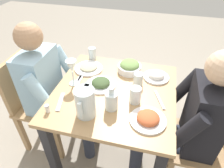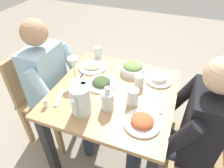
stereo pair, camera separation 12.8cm
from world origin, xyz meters
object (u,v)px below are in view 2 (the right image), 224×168
(chair_far, at_px, (211,152))
(plate_rice_curry, at_px, (142,122))
(salt_shaker, at_px, (45,103))
(wine_glass, at_px, (73,65))
(water_glass_near_right, at_px, (133,97))
(oil_carafe, at_px, (108,101))
(water_glass_center, at_px, (98,53))
(diner_near, at_px, (57,85))
(plate_yoghurt, at_px, (159,79))
(dining_table, at_px, (114,105))
(plate_dolmas, at_px, (101,83))
(water_pitcher, at_px, (81,100))
(chair_near, at_px, (40,93))
(plate_beans, at_px, (92,66))
(water_glass_far_right, at_px, (139,81))
(salad_bowl, at_px, (133,68))
(diner_far, at_px, (184,128))

(chair_far, relative_size, plate_rice_curry, 4.08)
(salt_shaker, bearing_deg, wine_glass, 171.33)
(water_glass_near_right, height_order, oil_carafe, oil_carafe)
(water_glass_near_right, bearing_deg, water_glass_center, -135.27)
(chair_far, xyz_separation_m, salt_shaker, (0.22, -1.06, 0.28))
(diner_near, height_order, plate_yoghurt, diner_near)
(dining_table, xyz_separation_m, plate_dolmas, (-0.03, -0.11, 0.16))
(dining_table, height_order, chair_far, chair_far)
(water_pitcher, height_order, plate_yoghurt, water_pitcher)
(water_glass_near_right, bearing_deg, dining_table, -116.22)
(plate_dolmas, bearing_deg, oil_carafe, 32.75)
(dining_table, relative_size, chair_near, 0.94)
(water_glass_near_right, bearing_deg, plate_yoghurt, 159.23)
(plate_rice_curry, xyz_separation_m, plate_yoghurt, (-0.45, 0.01, -0.00))
(plate_beans, height_order, oil_carafe, oil_carafe)
(plate_rice_curry, relative_size, water_glass_far_right, 2.35)
(water_glass_far_right, bearing_deg, chair_near, -83.50)
(water_glass_far_right, relative_size, wine_glass, 0.47)
(diner_near, height_order, salad_bowl, diner_near)
(chair_far, distance_m, plate_dolmas, 0.86)
(water_glass_far_right, bearing_deg, water_glass_near_right, 2.67)
(salad_bowl, height_order, wine_glass, wine_glass)
(dining_table, distance_m, plate_rice_curry, 0.37)
(plate_beans, relative_size, water_glass_far_right, 2.43)
(diner_near, xyz_separation_m, water_pitcher, (0.27, 0.38, 0.20))
(diner_far, distance_m, oil_carafe, 0.52)
(water_pitcher, height_order, plate_rice_curry, water_pitcher)
(diner_near, relative_size, salt_shaker, 21.94)
(dining_table, bearing_deg, salt_shaker, -50.11)
(dining_table, xyz_separation_m, wine_glass, (-0.01, -0.31, 0.28))
(salt_shaker, bearing_deg, plate_beans, 170.27)
(chair_far, height_order, salad_bowl, chair_far)
(salad_bowl, xyz_separation_m, water_glass_near_right, (0.34, 0.10, 0.02))
(water_glass_center, bearing_deg, plate_dolmas, 27.65)
(chair_far, bearing_deg, salad_bowl, -117.47)
(water_glass_center, bearing_deg, plate_yoghurt, 75.59)
(salt_shaker, bearing_deg, dining_table, 129.89)
(water_pitcher, xyz_separation_m, water_glass_near_right, (-0.18, 0.27, -0.04))
(diner_near, xyz_separation_m, diner_far, (0.09, 1.00, 0.00))
(dining_table, xyz_separation_m, water_glass_center, (-0.37, -0.29, 0.19))
(diner_near, xyz_separation_m, water_glass_center, (-0.35, 0.21, 0.16))
(plate_dolmas, relative_size, oil_carafe, 1.30)
(plate_yoghurt, distance_m, salt_shaker, 0.81)
(diner_far, xyz_separation_m, water_glass_far_right, (-0.19, -0.35, 0.15))
(wine_glass, distance_m, oil_carafe, 0.38)
(plate_dolmas, bearing_deg, dining_table, 73.21)
(chair_near, bearing_deg, chair_far, 86.38)
(plate_dolmas, height_order, oil_carafe, oil_carafe)
(diner_far, bearing_deg, water_glass_far_right, -117.67)
(plate_dolmas, height_order, water_glass_near_right, water_glass_near_right)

